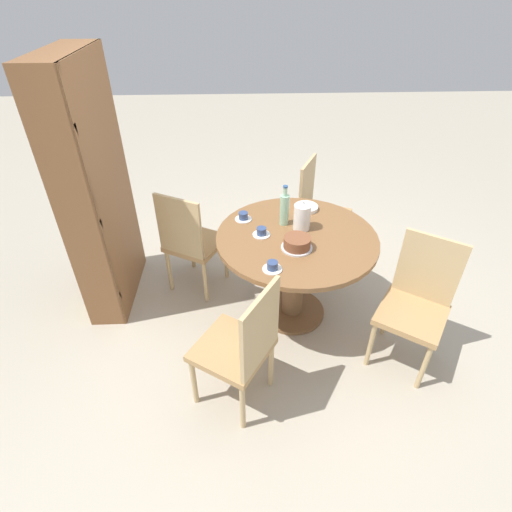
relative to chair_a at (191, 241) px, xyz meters
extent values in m
plane|color=#B2A893|center=(-0.35, -0.82, -0.50)|extent=(14.00, 14.00, 0.00)
cylinder|color=brown|center=(-0.35, -0.82, -0.48)|extent=(0.53, 0.53, 0.03)
cylinder|color=brown|center=(-0.35, -0.82, -0.12)|extent=(0.17, 0.17, 0.69)
cylinder|color=brown|center=(-0.35, -0.82, 0.24)|extent=(1.17, 1.17, 0.04)
cylinder|color=tan|center=(0.14, -0.28, -0.29)|extent=(0.03, 0.03, 0.41)
cylinder|color=tan|center=(0.30, 0.04, -0.29)|extent=(0.03, 0.03, 0.41)
cylinder|color=tan|center=(-0.18, -0.11, -0.29)|extent=(0.03, 0.03, 0.41)
cylinder|color=tan|center=(-0.01, 0.21, -0.29)|extent=(0.03, 0.03, 0.41)
cube|color=tan|center=(0.06, -0.03, -0.06)|extent=(0.57, 0.57, 0.04)
cube|color=tan|center=(-0.11, 0.06, 0.21)|extent=(0.21, 0.36, 0.49)
cylinder|color=tan|center=(-0.86, -0.29, -0.29)|extent=(0.03, 0.03, 0.41)
cylinder|color=tan|center=(-1.16, -0.09, -0.29)|extent=(0.03, 0.03, 0.41)
cylinder|color=tan|center=(-1.05, -0.59, -0.29)|extent=(0.03, 0.03, 0.41)
cylinder|color=tan|center=(-1.35, -0.40, -0.29)|extent=(0.03, 0.03, 0.41)
cube|color=tan|center=(-1.11, -0.34, -0.06)|extent=(0.58, 0.58, 0.04)
cube|color=tan|center=(-1.21, -0.51, 0.21)|extent=(0.35, 0.23, 0.49)
cylinder|color=tan|center=(-0.91, -1.29, -0.29)|extent=(0.03, 0.03, 0.41)
cylinder|color=tan|center=(-1.12, -1.59, -0.29)|extent=(0.03, 0.03, 0.41)
cylinder|color=tan|center=(-0.61, -1.50, -0.29)|extent=(0.03, 0.03, 0.41)
cylinder|color=tan|center=(-0.82, -1.80, -0.29)|extent=(0.03, 0.03, 0.41)
cube|color=tan|center=(-0.86, -1.54, -0.06)|extent=(0.59, 0.59, 0.04)
cube|color=tan|center=(-0.70, -1.66, 0.21)|extent=(0.25, 0.34, 0.49)
cylinder|color=tan|center=(0.21, -1.29, -0.29)|extent=(0.03, 0.03, 0.41)
cylinder|color=tan|center=(0.53, -1.44, -0.29)|extent=(0.03, 0.03, 0.41)
cylinder|color=tan|center=(0.36, -0.96, -0.29)|extent=(0.03, 0.03, 0.41)
cylinder|color=tan|center=(0.69, -1.12, -0.29)|extent=(0.03, 0.03, 0.41)
cube|color=tan|center=(0.45, -1.20, -0.06)|extent=(0.56, 0.56, 0.04)
cube|color=tan|center=(0.53, -1.02, 0.21)|extent=(0.37, 0.20, 0.49)
cube|color=brown|center=(0.40, 0.66, 0.46)|extent=(0.04, 0.28, 1.92)
cube|color=brown|center=(-0.42, 0.66, 0.46)|extent=(0.04, 0.28, 1.92)
cube|color=brown|center=(-0.01, 0.53, 0.46)|extent=(0.85, 0.02, 1.92)
cube|color=brown|center=(-0.01, 0.66, -0.48)|extent=(0.78, 0.27, 0.04)
cube|color=brown|center=(-0.01, 0.66, -0.11)|extent=(0.78, 0.27, 0.04)
cube|color=brown|center=(-0.01, 0.66, 0.27)|extent=(0.78, 0.27, 0.04)
cube|color=brown|center=(-0.01, 0.66, 0.65)|extent=(0.78, 0.27, 0.04)
cube|color=brown|center=(-0.01, 0.66, 1.04)|extent=(0.78, 0.27, 0.04)
cube|color=brown|center=(-0.01, 0.66, 1.40)|extent=(0.78, 0.27, 0.04)
cube|color=#B72D28|center=(0.23, 0.65, -0.35)|extent=(0.30, 0.21, 0.23)
cube|color=gold|center=(-0.25, 0.65, -0.32)|extent=(0.30, 0.21, 0.29)
cube|color=black|center=(0.22, 0.65, 0.02)|extent=(0.32, 0.21, 0.23)
cube|color=#28703D|center=(-0.24, 0.65, 0.03)|extent=(0.32, 0.21, 0.25)
cube|color=beige|center=(0.23, 0.65, 0.43)|extent=(0.29, 0.21, 0.29)
cube|color=beige|center=(-0.25, 0.65, 0.41)|extent=(0.29, 0.21, 0.25)
cube|color=#28703D|center=(0.23, 0.65, 0.80)|extent=(0.30, 0.21, 0.25)
cube|color=#703384|center=(-0.25, 0.65, 0.79)|extent=(0.30, 0.21, 0.23)
cube|color=gold|center=(0.22, 0.65, 1.21)|extent=(0.32, 0.21, 0.30)
cube|color=orange|center=(-0.24, 0.65, 1.21)|extent=(0.32, 0.21, 0.30)
cylinder|color=white|center=(-0.26, -0.86, 0.35)|extent=(0.12, 0.12, 0.19)
cone|color=white|center=(-0.26, -0.86, 0.46)|extent=(0.11, 0.11, 0.02)
sphere|color=white|center=(-0.26, -0.86, 0.48)|extent=(0.02, 0.02, 0.02)
cylinder|color=#99C6A3|center=(-0.18, -0.74, 0.37)|extent=(0.07, 0.07, 0.23)
cylinder|color=#99C6A3|center=(-0.18, -0.74, 0.52)|extent=(0.03, 0.03, 0.07)
cylinder|color=#2D5184|center=(-0.18, -0.74, 0.56)|extent=(0.04, 0.04, 0.01)
cylinder|color=silver|center=(-0.51, -0.80, 0.26)|extent=(0.22, 0.22, 0.01)
cylinder|color=brown|center=(-0.51, -0.80, 0.31)|extent=(0.19, 0.19, 0.08)
cylinder|color=white|center=(-0.74, -0.61, 0.26)|extent=(0.13, 0.13, 0.01)
cylinder|color=#334775|center=(-0.74, -0.61, 0.29)|extent=(0.07, 0.07, 0.05)
cylinder|color=white|center=(-0.11, -0.44, 0.26)|extent=(0.13, 0.13, 0.01)
cylinder|color=#334775|center=(-0.11, -0.44, 0.29)|extent=(0.07, 0.07, 0.05)
cylinder|color=white|center=(-0.33, -0.56, 0.26)|extent=(0.13, 0.13, 0.01)
cylinder|color=#334775|center=(-0.33, -0.56, 0.29)|extent=(0.07, 0.07, 0.05)
cylinder|color=white|center=(0.03, -0.94, 0.26)|extent=(0.19, 0.19, 0.01)
cylinder|color=white|center=(0.03, -0.94, 0.27)|extent=(0.19, 0.19, 0.01)
cylinder|color=white|center=(0.03, -0.94, 0.28)|extent=(0.19, 0.19, 0.01)
camera|label=1|loc=(-2.74, -0.42, 1.83)|focal=28.00mm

